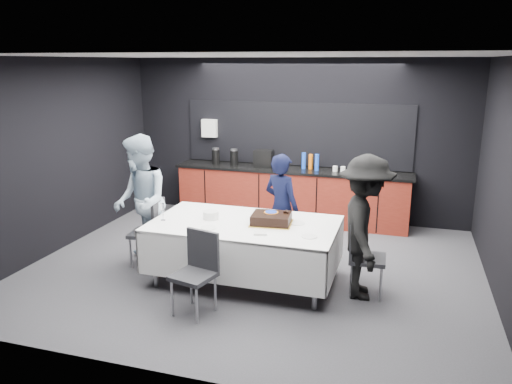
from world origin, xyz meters
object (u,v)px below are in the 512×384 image
(chair_right, at_px, (361,251))
(chair_near, at_px, (197,266))
(person_center, at_px, (281,208))
(person_right, at_px, (365,228))
(champagne_flute, at_px, (163,208))
(person_left, at_px, (140,202))
(cake_assembly, at_px, (271,219))
(plate_stack, at_px, (211,215))
(party_table, at_px, (244,233))
(chair_left, at_px, (152,228))

(chair_right, distance_m, chair_near, 1.96)
(person_center, distance_m, person_right, 1.46)
(chair_right, bearing_deg, champagne_flute, -173.55)
(person_left, height_order, person_right, person_left)
(champagne_flute, bearing_deg, person_left, 150.15)
(cake_assembly, xyz_separation_m, person_center, (-0.07, 0.77, -0.08))
(cake_assembly, bearing_deg, plate_stack, -177.38)
(party_table, relative_size, champagne_flute, 10.36)
(plate_stack, height_order, chair_left, chair_left)
(party_table, relative_size, person_right, 1.35)
(party_table, height_order, plate_stack, plate_stack)
(chair_left, distance_m, chair_right, 2.82)
(chair_near, bearing_deg, champagne_flute, 137.49)
(cake_assembly, relative_size, chair_left, 0.59)
(champagne_flute, bearing_deg, chair_right, 6.45)
(champagne_flute, bearing_deg, chair_left, 137.65)
(cake_assembly, xyz_separation_m, chair_left, (-1.71, 0.05, -0.31))
(party_table, bearing_deg, person_left, 177.75)
(chair_right, xyz_separation_m, person_right, (0.03, -0.06, 0.32))
(person_right, bearing_deg, person_center, 46.53)
(plate_stack, distance_m, person_center, 1.09)
(chair_near, distance_m, person_left, 1.62)
(chair_left, distance_m, chair_near, 1.53)
(person_left, bearing_deg, chair_near, 15.02)
(person_center, bearing_deg, chair_left, 48.18)
(party_table, distance_m, champagne_flute, 1.08)
(chair_left, relative_size, chair_near, 1.00)
(chair_left, bearing_deg, plate_stack, -5.57)
(chair_right, relative_size, person_left, 0.51)
(plate_stack, xyz_separation_m, person_left, (-1.03, 0.04, 0.08))
(chair_near, height_order, person_left, person_left)
(cake_assembly, distance_m, person_right, 1.14)
(chair_right, bearing_deg, person_right, -63.74)
(plate_stack, bearing_deg, person_right, -0.46)
(chair_left, distance_m, person_center, 1.81)
(cake_assembly, bearing_deg, chair_near, -120.61)
(cake_assembly, height_order, chair_right, cake_assembly)
(cake_assembly, height_order, person_center, person_center)
(chair_right, height_order, person_left, person_left)
(cake_assembly, xyz_separation_m, person_left, (-1.82, -0.00, 0.06))
(chair_near, height_order, person_center, person_center)
(champagne_flute, relative_size, chair_right, 0.24)
(chair_near, bearing_deg, cake_assembly, 59.39)
(plate_stack, relative_size, chair_near, 0.22)
(person_right, bearing_deg, person_left, 79.74)
(person_center, bearing_deg, cake_assembly, 119.51)
(cake_assembly, height_order, chair_left, cake_assembly)
(cake_assembly, height_order, chair_near, cake_assembly)
(chair_near, xyz_separation_m, person_center, (0.51, 1.75, 0.23))
(plate_stack, xyz_separation_m, chair_near, (0.22, -0.94, -0.30))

